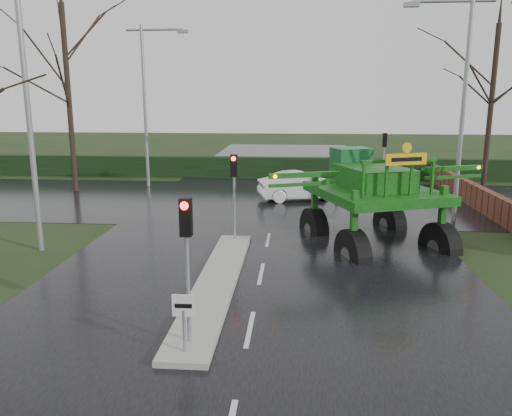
# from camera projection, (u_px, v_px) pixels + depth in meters

# --- Properties ---
(ground) EXTENTS (140.00, 140.00, 0.00)m
(ground) POSITION_uv_depth(u_px,v_px,m) (250.00, 330.00, 12.40)
(ground) COLOR black
(ground) RESTS_ON ground
(road_main) EXTENTS (14.00, 80.00, 0.02)m
(road_main) POSITION_uv_depth(u_px,v_px,m) (271.00, 228.00, 22.13)
(road_main) COLOR black
(road_main) RESTS_ON ground
(road_cross) EXTENTS (80.00, 12.00, 0.02)m
(road_cross) POSITION_uv_depth(u_px,v_px,m) (276.00, 201.00, 27.97)
(road_cross) COLOR black
(road_cross) RESTS_ON ground
(median_island) EXTENTS (1.20, 10.00, 0.16)m
(median_island) POSITION_uv_depth(u_px,v_px,m) (217.00, 282.00, 15.41)
(median_island) COLOR gray
(median_island) RESTS_ON ground
(hedge_row) EXTENTS (44.00, 0.90, 1.50)m
(hedge_row) POSITION_uv_depth(u_px,v_px,m) (281.00, 168.00, 35.60)
(hedge_row) COLOR black
(hedge_row) RESTS_ON ground
(brick_wall) EXTENTS (0.40, 20.00, 1.20)m
(brick_wall) POSITION_uv_depth(u_px,v_px,m) (470.00, 193.00, 27.02)
(brick_wall) COLOR #592D1E
(brick_wall) RESTS_ON ground
(keep_left_sign) EXTENTS (0.50, 0.07, 1.35)m
(keep_left_sign) POSITION_uv_depth(u_px,v_px,m) (184.00, 314.00, 10.82)
(keep_left_sign) COLOR gray
(keep_left_sign) RESTS_ON ground
(traffic_signal_near) EXTENTS (0.26, 0.33, 3.52)m
(traffic_signal_near) POSITION_uv_depth(u_px,v_px,m) (186.00, 240.00, 10.96)
(traffic_signal_near) COLOR gray
(traffic_signal_near) RESTS_ON ground
(traffic_signal_mid) EXTENTS (0.26, 0.33, 3.52)m
(traffic_signal_mid) POSITION_uv_depth(u_px,v_px,m) (234.00, 179.00, 19.24)
(traffic_signal_mid) COLOR gray
(traffic_signal_mid) RESTS_ON ground
(traffic_signal_far) EXTENTS (0.26, 0.33, 3.52)m
(traffic_signal_far) POSITION_uv_depth(u_px,v_px,m) (384.00, 148.00, 30.81)
(traffic_signal_far) COLOR gray
(traffic_signal_far) RESTS_ON ground
(street_light_left_near) EXTENTS (3.85, 0.30, 10.00)m
(street_light_left_near) POSITION_uv_depth(u_px,v_px,m) (34.00, 88.00, 17.59)
(street_light_left_near) COLOR gray
(street_light_left_near) RESTS_ON ground
(street_light_right) EXTENTS (3.85, 0.30, 10.00)m
(street_light_right) POSITION_uv_depth(u_px,v_px,m) (458.00, 90.00, 22.14)
(street_light_right) COLOR gray
(street_light_right) RESTS_ON ground
(street_light_left_far) EXTENTS (3.85, 0.30, 10.00)m
(street_light_left_far) POSITION_uv_depth(u_px,v_px,m) (149.00, 92.00, 31.22)
(street_light_left_far) COLOR gray
(street_light_left_far) RESTS_ON ground
(tree_left_far) EXTENTS (7.70, 7.70, 13.26)m
(tree_left_far) POSITION_uv_depth(u_px,v_px,m) (67.00, 72.00, 29.36)
(tree_left_far) COLOR black
(tree_left_far) RESTS_ON ground
(tree_right_far) EXTENTS (7.00, 7.00, 12.05)m
(tree_right_far) POSITION_uv_depth(u_px,v_px,m) (493.00, 83.00, 30.42)
(tree_right_far) COLOR black
(tree_right_far) RESTS_ON ground
(crop_sprayer) EXTENTS (8.66, 6.83, 5.13)m
(crop_sprayer) POSITION_uv_depth(u_px,v_px,m) (352.00, 190.00, 17.81)
(crop_sprayer) COLOR black
(crop_sprayer) RESTS_ON ground
(white_sedan) EXTENTS (5.09, 2.88, 1.59)m
(white_sedan) POSITION_uv_depth(u_px,v_px,m) (301.00, 200.00, 28.14)
(white_sedan) COLOR white
(white_sedan) RESTS_ON ground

